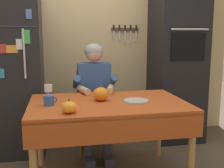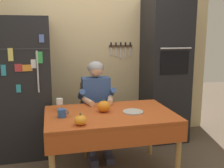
{
  "view_description": "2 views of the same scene",
  "coord_description": "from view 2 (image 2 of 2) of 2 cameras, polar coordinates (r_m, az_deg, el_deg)",
  "views": [
    {
      "loc": [
        -0.44,
        -2.33,
        1.33
      ],
      "look_at": [
        0.05,
        0.18,
        0.89
      ],
      "focal_mm": 44.92,
      "sensor_mm": 36.0,
      "label": 1
    },
    {
      "loc": [
        -0.62,
        -2.61,
        1.6
      ],
      "look_at": [
        0.06,
        0.25,
        1.03
      ],
      "focal_mm": 42.28,
      "sensor_mm": 36.0,
      "label": 2
    }
  ],
  "objects": [
    {
      "name": "refrigerator",
      "position": [
        3.66,
        -18.27,
        -0.66
      ],
      "size": [
        0.68,
        0.71,
        1.8
      ],
      "color": "black",
      "rests_on": "ground"
    },
    {
      "name": "dining_table",
      "position": [
        2.92,
        -0.36,
        -7.93
      ],
      "size": [
        1.4,
        0.9,
        0.74
      ],
      "color": "tan",
      "rests_on": "ground"
    },
    {
      "name": "pumpkin_medium",
      "position": [
        2.93,
        -1.77,
        -4.86
      ],
      "size": [
        0.15,
        0.15,
        0.15
      ],
      "color": "orange",
      "rests_on": "dining_table"
    },
    {
      "name": "back_wall_assembly",
      "position": [
        4.03,
        -3.77,
        6.64
      ],
      "size": [
        3.7,
        0.13,
        2.6
      ],
      "color": "#D1B784",
      "rests_on": "ground"
    },
    {
      "name": "wine_glass",
      "position": [
        3.05,
        -11.29,
        -3.82
      ],
      "size": [
        0.08,
        0.08,
        0.13
      ],
      "color": "white",
      "rests_on": "dining_table"
    },
    {
      "name": "chair_behind_person",
      "position": [
        3.69,
        -3.79,
        -6.23
      ],
      "size": [
        0.4,
        0.4,
        0.93
      ],
      "color": "brown",
      "rests_on": "ground"
    },
    {
      "name": "serving_tray",
      "position": [
        2.93,
        4.55,
        -6.01
      ],
      "size": [
        0.23,
        0.23,
        0.02
      ],
      "primitive_type": "cylinder",
      "color": "#B7B2A8",
      "rests_on": "dining_table"
    },
    {
      "name": "pumpkin_large",
      "position": [
        2.54,
        -6.85,
        -7.75
      ],
      "size": [
        0.12,
        0.12,
        0.12
      ],
      "color": "orange",
      "rests_on": "dining_table"
    },
    {
      "name": "wall_oven",
      "position": [
        4.02,
        11.36,
        2.85
      ],
      "size": [
        0.6,
        0.64,
        2.1
      ],
      "color": "black",
      "rests_on": "ground"
    },
    {
      "name": "coffee_mug",
      "position": [
        2.8,
        -10.77,
        -6.21
      ],
      "size": [
        0.12,
        0.09,
        0.09
      ],
      "color": "#2D569E",
      "rests_on": "dining_table"
    },
    {
      "name": "seated_person",
      "position": [
        3.45,
        -3.31,
        -3.55
      ],
      "size": [
        0.47,
        0.55,
        1.25
      ],
      "color": "#38384C",
      "rests_on": "ground"
    }
  ]
}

